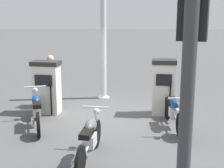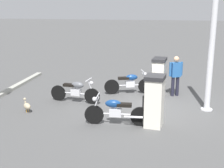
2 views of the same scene
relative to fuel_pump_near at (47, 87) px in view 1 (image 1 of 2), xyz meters
The scene contains 9 objects.
ground_plane 1.87m from the fuel_pump_near, 76.33° to the left, with size 120.00×120.00×0.00m, color #4C4C4C.
fuel_pump_near is the anchor object (origin of this frame).
fuel_pump_far 3.32m from the fuel_pump_near, 90.00° to the left, with size 0.66×0.73×1.58m.
motorcycle_near_pump 1.22m from the fuel_pump_near, ahead, with size 1.94×0.78×0.94m.
motorcycle_far_pump 3.64m from the fuel_pump_near, 71.77° to the left, with size 2.00×0.56×0.93m.
motorcycle_extra 3.38m from the fuel_pump_near, 27.16° to the left, with size 1.96×0.60×0.94m.
attendant_person 0.67m from the fuel_pump_near, behind, with size 0.56×0.33×1.60m.
roadside_traffic_light 6.75m from the fuel_pump_near, 24.39° to the left, with size 0.40×0.29×3.26m.
canopy_support_pole 2.74m from the fuel_pump_near, 138.96° to the left, with size 0.40×0.40×4.63m.
Camera 1 is at (8.20, 0.50, 2.74)m, focal length 49.98 mm.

